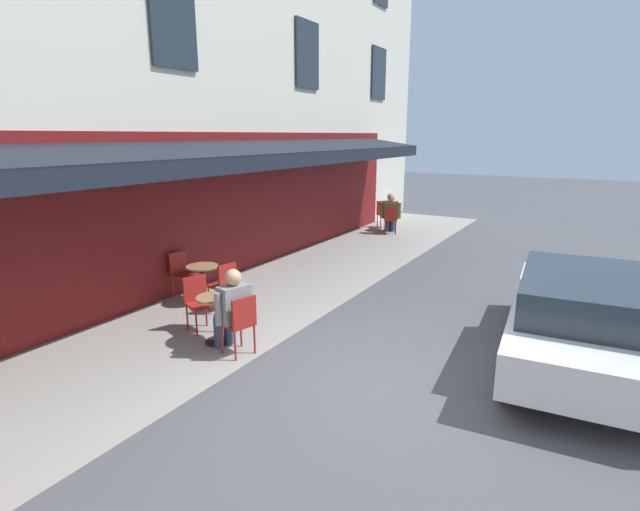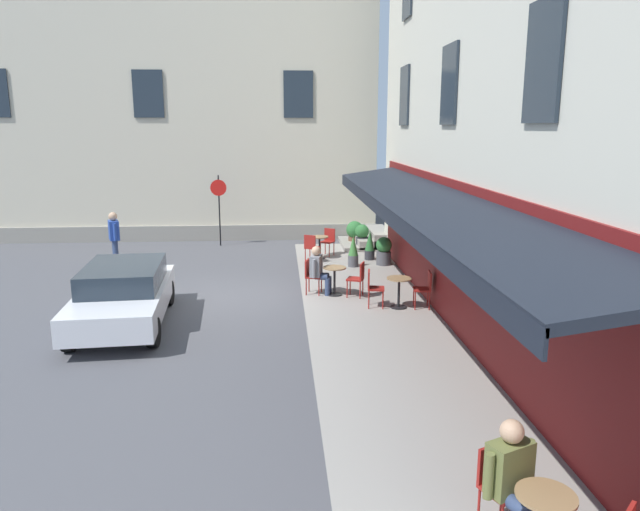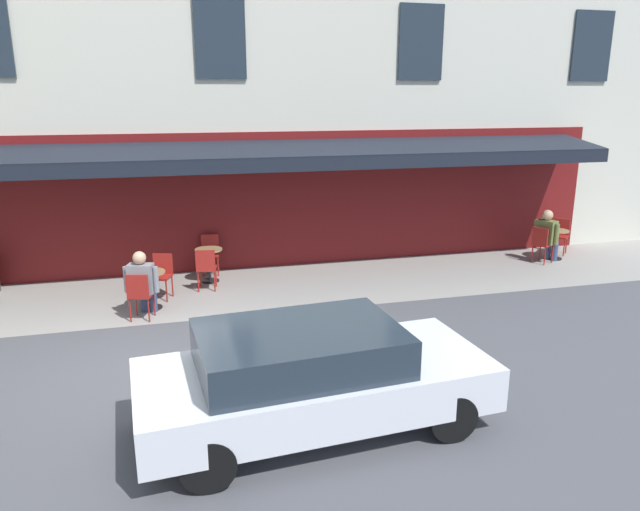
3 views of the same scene
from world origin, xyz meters
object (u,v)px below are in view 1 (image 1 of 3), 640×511
at_px(cafe_table_streetside, 203,279).
at_px(cafe_chair_red_under_awning, 241,320).
at_px(cafe_chair_red_by_window, 182,271).
at_px(seated_companion_in_grey, 232,307).
at_px(cafe_table_near_entrance, 390,216).
at_px(seated_patron_in_olive, 391,212).
at_px(cafe_chair_red_corner_left, 224,282).
at_px(parked_car_white, 583,316).
at_px(cafe_chair_red_facing_street, 383,212).
at_px(cafe_table_mid_terrace, 217,313).
at_px(cafe_chair_red_kerbside, 198,299).
at_px(cafe_chair_red_near_door, 391,218).

bearing_deg(cafe_table_streetside, cafe_chair_red_under_awning, 56.06).
relative_size(cafe_chair_red_by_window, seated_companion_in_grey, 0.71).
height_order(cafe_table_near_entrance, seated_patron_in_olive, seated_patron_in_olive).
bearing_deg(cafe_chair_red_corner_left, cafe_chair_red_by_window, -97.91).
bearing_deg(cafe_chair_red_by_window, parked_car_white, 96.06).
height_order(cafe_chair_red_corner_left, seated_companion_in_grey, seated_companion_in_grey).
bearing_deg(cafe_chair_red_facing_street, seated_patron_in_olive, 36.69).
height_order(cafe_table_mid_terrace, seated_patron_in_olive, seated_patron_in_olive).
height_order(cafe_chair_red_facing_street, cafe_chair_red_under_awning, same).
relative_size(cafe_chair_red_under_awning, cafe_chair_red_kerbside, 1.00).
relative_size(cafe_chair_red_corner_left, parked_car_white, 0.21).
xyz_separation_m(cafe_chair_red_by_window, seated_companion_in_grey, (1.40, 2.48, 0.14)).
bearing_deg(seated_companion_in_grey, cafe_chair_red_under_awning, 74.64).
height_order(cafe_chair_red_near_door, seated_companion_in_grey, seated_companion_in_grey).
xyz_separation_m(cafe_chair_red_under_awning, seated_patron_in_olive, (-9.58, -1.63, 0.16)).
relative_size(cafe_chair_red_under_awning, seated_patron_in_olive, 0.69).
distance_m(cafe_chair_red_under_awning, cafe_chair_red_corner_left, 1.93).
bearing_deg(cafe_chair_red_near_door, cafe_chair_red_kerbside, 2.13).
bearing_deg(cafe_chair_red_corner_left, cafe_chair_red_under_awning, 48.20).
distance_m(cafe_table_near_entrance, seated_companion_in_grey, 10.03).
xyz_separation_m(cafe_table_near_entrance, seated_companion_in_grey, (9.90, 1.59, 0.20)).
distance_m(cafe_chair_red_facing_street, parked_car_white, 10.47).
bearing_deg(cafe_chair_red_facing_street, cafe_chair_red_under_awning, 12.17).
bearing_deg(cafe_chair_red_by_window, cafe_table_mid_terrace, 58.16).
bearing_deg(cafe_table_mid_terrace, cafe_chair_red_facing_street, -170.93).
height_order(cafe_chair_red_facing_street, seated_patron_in_olive, seated_patron_in_olive).
relative_size(cafe_table_near_entrance, cafe_chair_red_kerbside, 0.82).
xyz_separation_m(cafe_table_near_entrance, cafe_chair_red_by_window, (8.50, -0.89, 0.06)).
bearing_deg(cafe_chair_red_kerbside, cafe_chair_red_by_window, -125.89).
relative_size(cafe_table_mid_terrace, cafe_chair_red_by_window, 0.82).
xyz_separation_m(cafe_chair_red_corner_left, seated_patron_in_olive, (-8.30, -0.19, 0.16)).
height_order(seated_companion_in_grey, parked_car_white, parked_car_white).
bearing_deg(seated_companion_in_grey, seated_patron_in_olive, -171.51).
height_order(cafe_chair_red_facing_street, seated_companion_in_grey, seated_companion_in_grey).
distance_m(cafe_chair_red_facing_street, cafe_table_mid_terrace, 10.37).
xyz_separation_m(cafe_table_mid_terrace, cafe_chair_red_by_window, (-1.29, -2.08, 0.06)).
height_order(cafe_table_near_entrance, seated_companion_in_grey, seated_companion_in_grey).
bearing_deg(cafe_chair_red_by_window, cafe_chair_red_near_door, 171.74).
bearing_deg(cafe_chair_red_kerbside, cafe_chair_red_under_awning, 72.32).
distance_m(cafe_table_mid_terrace, seated_patron_in_olive, 9.47).
distance_m(cafe_table_streetside, seated_companion_in_grey, 2.29).
distance_m(cafe_chair_red_near_door, cafe_table_streetside, 8.01).
bearing_deg(cafe_chair_red_near_door, seated_patron_in_olive, -155.72).
bearing_deg(seated_patron_in_olive, cafe_chair_red_corner_left, 1.32).
xyz_separation_m(cafe_chair_red_near_door, cafe_chair_red_facing_street, (-1.02, -0.71, 0.00)).
height_order(cafe_chair_red_by_window, parked_car_white, parked_car_white).
distance_m(cafe_chair_red_facing_street, seated_patron_in_olive, 1.04).
distance_m(cafe_table_streetside, cafe_chair_red_corner_left, 0.63).
height_order(cafe_chair_red_near_door, cafe_table_mid_terrace, cafe_chair_red_near_door).
bearing_deg(cafe_chair_red_facing_street, cafe_table_streetside, 1.17).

